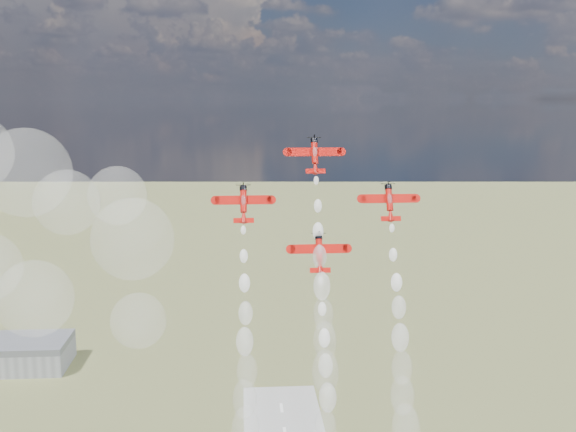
# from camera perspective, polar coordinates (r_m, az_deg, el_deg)

# --- Properties ---
(hangar) EXTENTS (50.00, 28.00, 13.00)m
(hangar) POSITION_cam_1_polar(r_m,az_deg,el_deg) (337.82, -22.26, -10.73)
(hangar) COLOR gray
(hangar) RESTS_ON ground
(plane_lead) EXTENTS (11.55, 5.88, 7.62)m
(plane_lead) POSITION_cam_1_polar(r_m,az_deg,el_deg) (142.79, 2.28, 5.21)
(plane_lead) COLOR red
(plane_lead) RESTS_ON ground
(plane_left) EXTENTS (11.55, 5.88, 7.62)m
(plane_left) POSITION_cam_1_polar(r_m,az_deg,el_deg) (138.23, -3.79, 1.09)
(plane_left) COLOR red
(plane_left) RESTS_ON ground
(plane_right) EXTENTS (11.55, 5.88, 7.62)m
(plane_right) POSITION_cam_1_polar(r_m,az_deg,el_deg) (141.60, 8.58, 1.21)
(plane_right) COLOR red
(plane_right) RESTS_ON ground
(plane_slot) EXTENTS (11.55, 5.88, 7.62)m
(plane_slot) POSITION_cam_1_polar(r_m,az_deg,el_deg) (136.15, 2.67, -3.08)
(plane_slot) COLOR red
(plane_slot) RESTS_ON ground
(smoke_trail_lead) EXTENTS (5.10, 20.68, 37.97)m
(smoke_trail_lead) POSITION_cam_1_polar(r_m,az_deg,el_deg) (133.37, 3.04, -9.65)
(smoke_trail_lead) COLOR white
(smoke_trail_lead) RESTS_ON plane_lead
(smoke_trail_left) EXTENTS (5.10, 20.49, 37.42)m
(smoke_trail_left) POSITION_cam_1_polar(r_m,az_deg,el_deg) (131.44, -3.63, -14.28)
(smoke_trail_left) COLOR white
(smoke_trail_left) RESTS_ON plane_left
(smoke_trail_right) EXTENTS (5.10, 21.11, 37.63)m
(smoke_trail_right) POSITION_cam_1_polar(r_m,az_deg,el_deg) (134.82, 9.69, -13.85)
(smoke_trail_right) COLOR white
(smoke_trail_right) RESTS_ON plane_right
(drifted_smoke_cloud) EXTENTS (67.74, 38.57, 57.45)m
(drifted_smoke_cloud) POSITION_cam_1_polar(r_m,az_deg,el_deg) (159.06, -22.65, -1.87)
(drifted_smoke_cloud) COLOR white
(drifted_smoke_cloud) RESTS_ON ground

